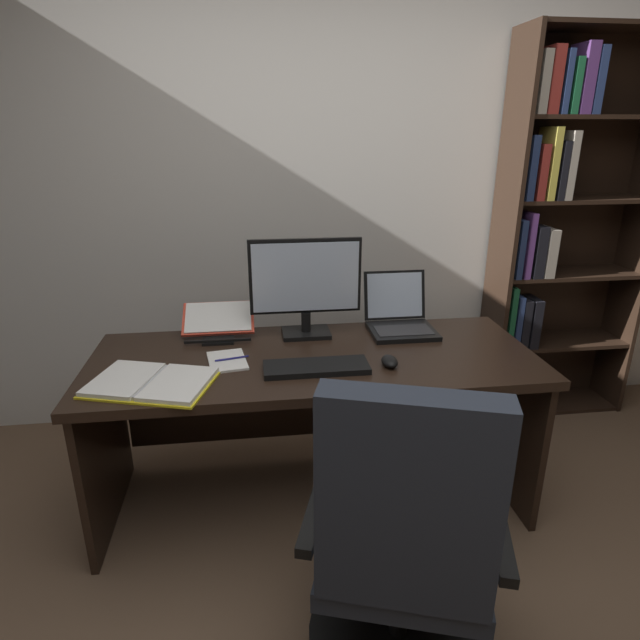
{
  "coord_description": "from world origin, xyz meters",
  "views": [
    {
      "loc": [
        -0.41,
        -1.1,
        1.64
      ],
      "look_at": [
        -0.15,
        0.88,
        0.91
      ],
      "focal_mm": 29.56,
      "sensor_mm": 36.0,
      "label": 1
    }
  ],
  "objects_px": {
    "keyboard": "(316,367)",
    "computer_mouse": "(390,361)",
    "pen": "(232,358)",
    "monitor": "(306,287)",
    "notepad": "(227,361)",
    "laptop": "(400,319)",
    "office_chair": "(403,559)",
    "desk": "(312,387)",
    "open_binder": "(151,382)",
    "bookshelf": "(553,239)",
    "reading_stand_with_book": "(218,321)"
  },
  "relations": [
    {
      "from": "computer_mouse",
      "to": "pen",
      "type": "bearing_deg",
      "value": 168.81
    },
    {
      "from": "pen",
      "to": "monitor",
      "type": "bearing_deg",
      "value": 38.13
    },
    {
      "from": "desk",
      "to": "computer_mouse",
      "type": "relative_size",
      "value": 18.14
    },
    {
      "from": "computer_mouse",
      "to": "reading_stand_with_book",
      "type": "distance_m",
      "value": 0.83
    },
    {
      "from": "bookshelf",
      "to": "monitor",
      "type": "height_order",
      "value": "bookshelf"
    },
    {
      "from": "notepad",
      "to": "desk",
      "type": "bearing_deg",
      "value": 15.01
    },
    {
      "from": "keyboard",
      "to": "open_binder",
      "type": "xyz_separation_m",
      "value": [
        -0.63,
        -0.05,
        -0.0
      ]
    },
    {
      "from": "desk",
      "to": "bookshelf",
      "type": "xyz_separation_m",
      "value": [
        1.45,
        0.63,
        0.52
      ]
    },
    {
      "from": "bookshelf",
      "to": "laptop",
      "type": "relative_size",
      "value": 6.64
    },
    {
      "from": "desk",
      "to": "office_chair",
      "type": "height_order",
      "value": "office_chair"
    },
    {
      "from": "monitor",
      "to": "computer_mouse",
      "type": "distance_m",
      "value": 0.54
    },
    {
      "from": "computer_mouse",
      "to": "open_binder",
      "type": "relative_size",
      "value": 0.2
    },
    {
      "from": "keyboard",
      "to": "open_binder",
      "type": "distance_m",
      "value": 0.63
    },
    {
      "from": "keyboard",
      "to": "computer_mouse",
      "type": "xyz_separation_m",
      "value": [
        0.3,
        0.0,
        0.01
      ]
    },
    {
      "from": "laptop",
      "to": "pen",
      "type": "height_order",
      "value": "laptop"
    },
    {
      "from": "laptop",
      "to": "notepad",
      "type": "xyz_separation_m",
      "value": [
        -0.81,
        -0.27,
        -0.05
      ]
    },
    {
      "from": "laptop",
      "to": "keyboard",
      "type": "relative_size",
      "value": 0.76
    },
    {
      "from": "keyboard",
      "to": "reading_stand_with_book",
      "type": "height_order",
      "value": "reading_stand_with_book"
    },
    {
      "from": "open_binder",
      "to": "bookshelf",
      "type": "bearing_deg",
      "value": 40.36
    },
    {
      "from": "desk",
      "to": "notepad",
      "type": "relative_size",
      "value": 8.98
    },
    {
      "from": "notepad",
      "to": "pen",
      "type": "bearing_deg",
      "value": 0.0
    },
    {
      "from": "monitor",
      "to": "office_chair",
      "type": "bearing_deg",
      "value": -81.33
    },
    {
      "from": "desk",
      "to": "open_binder",
      "type": "xyz_separation_m",
      "value": [
        -0.64,
        -0.27,
        0.2
      ]
    },
    {
      "from": "monitor",
      "to": "reading_stand_with_book",
      "type": "relative_size",
      "value": 1.55
    },
    {
      "from": "office_chair",
      "to": "reading_stand_with_book",
      "type": "height_order",
      "value": "office_chair"
    },
    {
      "from": "pen",
      "to": "desk",
      "type": "bearing_deg",
      "value": 15.83
    },
    {
      "from": "computer_mouse",
      "to": "desk",
      "type": "bearing_deg",
      "value": 142.5
    },
    {
      "from": "desk",
      "to": "keyboard",
      "type": "distance_m",
      "value": 0.3
    },
    {
      "from": "pen",
      "to": "notepad",
      "type": "bearing_deg",
      "value": 180.0
    },
    {
      "from": "desk",
      "to": "monitor",
      "type": "distance_m",
      "value": 0.46
    },
    {
      "from": "computer_mouse",
      "to": "laptop",
      "type": "bearing_deg",
      "value": 69.19
    },
    {
      "from": "desk",
      "to": "reading_stand_with_book",
      "type": "bearing_deg",
      "value": 152.33
    },
    {
      "from": "office_chair",
      "to": "notepad",
      "type": "xyz_separation_m",
      "value": [
        -0.52,
        0.84,
        0.3
      ]
    },
    {
      "from": "keyboard",
      "to": "notepad",
      "type": "xyz_separation_m",
      "value": [
        -0.36,
        0.13,
        -0.01
      ]
    },
    {
      "from": "office_chair",
      "to": "laptop",
      "type": "xyz_separation_m",
      "value": [
        0.28,
        1.11,
        0.35
      ]
    },
    {
      "from": "keyboard",
      "to": "pen",
      "type": "relative_size",
      "value": 3.0
    },
    {
      "from": "monitor",
      "to": "keyboard",
      "type": "distance_m",
      "value": 0.45
    },
    {
      "from": "bookshelf",
      "to": "keyboard",
      "type": "distance_m",
      "value": 1.72
    },
    {
      "from": "keyboard",
      "to": "open_binder",
      "type": "relative_size",
      "value": 0.82
    },
    {
      "from": "office_chair",
      "to": "keyboard",
      "type": "distance_m",
      "value": 0.8
    },
    {
      "from": "desk",
      "to": "office_chair",
      "type": "relative_size",
      "value": 1.8
    },
    {
      "from": "open_binder",
      "to": "keyboard",
      "type": "bearing_deg",
      "value": 21.51
    },
    {
      "from": "desk",
      "to": "pen",
      "type": "height_order",
      "value": "pen"
    },
    {
      "from": "desk",
      "to": "monitor",
      "type": "xyz_separation_m",
      "value": [
        -0.01,
        0.17,
        0.42
      ]
    },
    {
      "from": "open_binder",
      "to": "notepad",
      "type": "bearing_deg",
      "value": 49.49
    },
    {
      "from": "open_binder",
      "to": "computer_mouse",
      "type": "bearing_deg",
      "value": 20.06
    },
    {
      "from": "monitor",
      "to": "bookshelf",
      "type": "bearing_deg",
      "value": 17.63
    },
    {
      "from": "keyboard",
      "to": "laptop",
      "type": "bearing_deg",
      "value": 41.41
    },
    {
      "from": "bookshelf",
      "to": "pen",
      "type": "height_order",
      "value": "bookshelf"
    },
    {
      "from": "laptop",
      "to": "notepad",
      "type": "bearing_deg",
      "value": -161.38
    }
  ]
}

